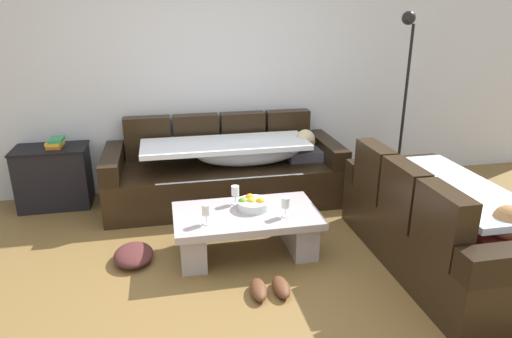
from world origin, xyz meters
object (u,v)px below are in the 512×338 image
fruit_bowl (253,204)px  crumpled_garment (134,255)px  pair_of_shoes (270,288)px  wine_glass_near_right (286,203)px  side_cabinet (54,177)px  wine_glass_far_back (235,191)px  wine_glass_near_left (206,210)px  floor_lamp (404,91)px  couch_near_window (441,227)px  couch_along_wall (229,171)px  book_stack_on_cabinet (56,143)px  coffee_table (246,228)px

fruit_bowl → crumpled_garment: bearing=-178.7°
fruit_bowl → crumpled_garment: size_ratio=0.70×
fruit_bowl → crumpled_garment: 1.07m
crumpled_garment → pair_of_shoes: bearing=-33.7°
wine_glass_near_right → side_cabinet: bearing=143.8°
wine_glass_far_back → wine_glass_near_left: bearing=-130.4°
floor_lamp → couch_near_window: bearing=-106.3°
wine_glass_near_right → floor_lamp: bearing=37.8°
wine_glass_far_back → side_cabinet: (-1.72, 1.19, -0.17)m
fruit_bowl → side_cabinet: 2.26m
wine_glass_near_right → crumpled_garment: size_ratio=0.42×
wine_glass_near_left → side_cabinet: side_cabinet is taller
floor_lamp → pair_of_shoes: size_ratio=6.50×
couch_along_wall → book_stack_on_cabinet: size_ratio=11.02×
side_cabinet → wine_glass_near_right: bearing=-36.2°
wine_glass_near_right → book_stack_on_cabinet: size_ratio=0.75×
fruit_bowl → wine_glass_near_right: bearing=-42.9°
wine_glass_far_back → pair_of_shoes: size_ratio=0.55×
wine_glass_near_left → floor_lamp: size_ratio=0.09×
book_stack_on_cabinet → floor_lamp: (3.69, -0.22, 0.43)m
fruit_bowl → crumpled_garment: (-1.01, -0.02, -0.36)m
coffee_table → book_stack_on_cabinet: 2.25m
couch_near_window → floor_lamp: bearing=-16.3°
coffee_table → couch_near_window: bearing=-18.0°
wine_glass_near_right → couch_near_window: bearing=-16.0°
wine_glass_far_back → crumpled_garment: wine_glass_far_back is taller
coffee_table → pair_of_shoes: bearing=-84.4°
floor_lamp → wine_glass_near_left: bearing=-150.7°
pair_of_shoes → crumpled_garment: bearing=146.3°
crumpled_garment → couch_along_wall: bearing=48.9°
couch_near_window → book_stack_on_cabinet: couch_near_window is taller
couch_along_wall → coffee_table: size_ratio=2.04×
side_cabinet → book_stack_on_cabinet: bearing=3.6°
wine_glass_near_right → side_cabinet: side_cabinet is taller
couch_along_wall → book_stack_on_cabinet: 1.79m
wine_glass_near_left → wine_glass_far_back: (0.28, 0.33, 0.00)m
fruit_bowl → wine_glass_near_left: wine_glass_near_left is taller
couch_near_window → wine_glass_near_left: couch_near_window is taller
wine_glass_far_back → book_stack_on_cabinet: book_stack_on_cabinet is taller
coffee_table → book_stack_on_cabinet: book_stack_on_cabinet is taller
crumpled_garment → wine_glass_near_left: bearing=-18.2°
couch_near_window → side_cabinet: (-3.27, 1.86, -0.01)m
book_stack_on_cabinet → pair_of_shoes: bearing=-48.4°
side_cabinet → book_stack_on_cabinet: book_stack_on_cabinet is taller
floor_lamp → crumpled_garment: 3.29m
wine_glass_near_right → wine_glass_far_back: 0.49m
floor_lamp → wine_glass_far_back: bearing=-154.5°
couch_along_wall → couch_near_window: 2.20m
floor_lamp → pair_of_shoes: floor_lamp is taller
fruit_bowl → wine_glass_near_left: size_ratio=1.69×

